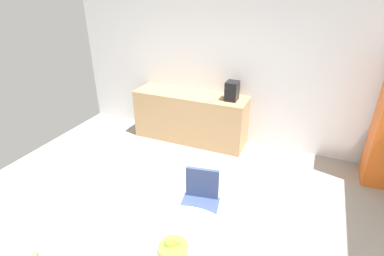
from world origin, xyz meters
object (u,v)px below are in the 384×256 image
chair_navy (201,196)px  mug_white (229,96)px  coffee_maker (232,91)px  fruit_bowl (173,248)px

chair_navy → mug_white: bearing=98.9°
mug_white → coffee_maker: size_ratio=0.40×
mug_white → fruit_bowl: bearing=-81.2°
chair_navy → coffee_maker: size_ratio=2.59×
coffee_maker → mug_white: bearing=159.4°
mug_white → coffee_maker: bearing=-20.6°
mug_white → coffee_maker: 0.13m
coffee_maker → fruit_bowl: bearing=-82.2°
chair_navy → fruit_bowl: bearing=-81.5°
fruit_bowl → mug_white: (-0.48, 3.10, 0.18)m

